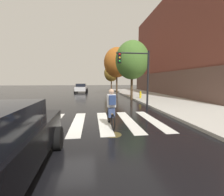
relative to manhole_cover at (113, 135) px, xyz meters
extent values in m
plane|color=black|center=(-1.93, 1.83, 0.00)|extent=(120.00, 120.00, 0.00)
cube|color=silver|center=(-3.99, 1.83, 0.00)|extent=(0.55, 4.09, 0.01)
cube|color=silver|center=(-2.73, 1.83, 0.00)|extent=(0.55, 4.09, 0.01)
cube|color=silver|center=(-1.47, 1.83, 0.00)|extent=(0.55, 4.09, 0.01)
cube|color=silver|center=(-0.22, 1.83, 0.00)|extent=(0.55, 4.09, 0.01)
cube|color=silver|center=(1.04, 1.83, 0.00)|extent=(0.55, 4.09, 0.01)
cube|color=silver|center=(2.30, 1.83, 0.00)|extent=(0.55, 4.09, 0.01)
cylinder|color=#473D1E|center=(0.00, 0.00, 0.00)|extent=(0.64, 0.64, 0.01)
cylinder|color=black|center=(-1.81, -0.95, 0.34)|extent=(0.26, 0.69, 0.68)
cube|color=silver|center=(-2.65, 20.84, 0.65)|extent=(1.89, 4.43, 0.67)
cube|color=black|center=(-2.65, 20.70, 1.25)|extent=(1.63, 2.14, 0.52)
cylinder|color=black|center=(-3.52, 22.27, 0.32)|extent=(0.25, 0.65, 0.65)
cylinder|color=black|center=(-1.69, 22.22, 0.32)|extent=(0.25, 0.65, 0.65)
cylinder|color=black|center=(-3.61, 19.47, 0.32)|extent=(0.25, 0.65, 0.65)
cylinder|color=black|center=(-1.78, 19.42, 0.32)|extent=(0.25, 0.65, 0.65)
torus|color=black|center=(0.08, 0.56, 0.33)|extent=(0.10, 0.66, 0.66)
torus|color=black|center=(0.01, 1.61, 0.33)|extent=(0.10, 0.66, 0.66)
cylinder|color=orange|center=(0.05, 1.08, 0.61)|extent=(0.11, 0.89, 0.05)
cylinder|color=orange|center=(0.06, 0.93, 0.68)|extent=(0.04, 0.04, 0.45)
cube|color=#384772|center=(0.06, 0.93, 0.73)|extent=(0.29, 0.22, 0.56)
cube|color=silver|center=(0.06, 0.93, 1.18)|extent=(0.38, 0.26, 0.56)
sphere|color=tan|center=(0.06, 0.93, 1.58)|extent=(0.22, 0.22, 0.22)
cube|color=navy|center=(0.07, 0.75, 1.23)|extent=(0.29, 0.18, 0.40)
cylinder|color=black|center=(3.35, 5.29, 2.10)|extent=(0.14, 0.14, 4.20)
cylinder|color=black|center=(2.15, 5.29, 4.00)|extent=(2.40, 0.10, 0.10)
cube|color=black|center=(1.19, 5.29, 3.65)|extent=(0.24, 0.20, 0.76)
sphere|color=red|center=(1.19, 5.18, 3.89)|extent=(0.14, 0.14, 0.14)
sphere|color=gold|center=(1.19, 5.18, 3.65)|extent=(0.14, 0.14, 0.14)
sphere|color=green|center=(1.19, 5.18, 3.41)|extent=(0.14, 0.14, 0.14)
cylinder|color=gold|center=(4.38, 10.04, 0.47)|extent=(0.22, 0.22, 0.65)
sphere|color=gold|center=(4.38, 10.04, 0.84)|extent=(0.18, 0.18, 0.18)
cylinder|color=gold|center=(4.54, 10.04, 0.50)|extent=(0.12, 0.09, 0.09)
cylinder|color=#4C3823|center=(3.36, 9.89, 1.38)|extent=(0.24, 0.24, 2.76)
ellipsoid|color=#47722D|center=(3.36, 9.89, 4.13)|extent=(3.43, 3.43, 3.95)
cylinder|color=#4C3823|center=(3.08, 17.85, 1.61)|extent=(0.24, 0.24, 3.22)
ellipsoid|color=#A5591E|center=(3.08, 17.85, 4.82)|extent=(4.01, 4.01, 4.61)
cylinder|color=#4C3823|center=(3.17, 25.22, 1.18)|extent=(0.24, 0.24, 2.37)
ellipsoid|color=olive|center=(3.17, 25.22, 3.54)|extent=(2.95, 2.95, 3.39)
cube|color=brown|center=(16.27, 15.21, 1.60)|extent=(14.53, 22.86, 3.20)
cube|color=brown|center=(16.27, 15.21, 8.21)|extent=(14.24, 22.40, 10.03)
camera|label=1|loc=(-0.76, -5.39, 2.04)|focal=23.86mm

